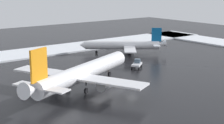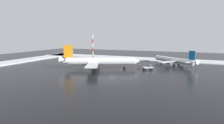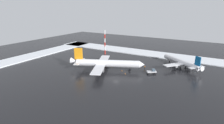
# 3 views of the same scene
# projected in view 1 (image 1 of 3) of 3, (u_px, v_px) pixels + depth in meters

# --- Properties ---
(ground_plane) EXTENTS (240.00, 240.00, 0.00)m
(ground_plane) POSITION_uv_depth(u_px,v_px,m) (132.00, 88.00, 77.24)
(ground_plane) COLOR black
(snow_bank_far) EXTENTS (152.00, 16.00, 0.51)m
(snow_bank_far) POSITION_uv_depth(u_px,v_px,m) (35.00, 52.00, 115.79)
(snow_bank_far) COLOR white
(snow_bank_far) RESTS_ON ground_plane
(airplane_parked_starboard) EXTENTS (36.52, 30.99, 11.46)m
(airplane_parked_starboard) POSITION_uv_depth(u_px,v_px,m) (83.00, 73.00, 75.29)
(airplane_parked_starboard) COLOR white
(airplane_parked_starboard) RESTS_ON ground_plane
(airplane_far_rear) EXTENTS (24.31, 21.94, 8.66)m
(airplane_far_rear) POSITION_uv_depth(u_px,v_px,m) (124.00, 45.00, 114.39)
(airplane_far_rear) COLOR white
(airplane_far_rear) RESTS_ON ground_plane
(pushback_tug) EXTENTS (5.00, 4.52, 2.50)m
(pushback_tug) POSITION_uv_depth(u_px,v_px,m) (137.00, 64.00, 94.60)
(pushback_tug) COLOR silver
(pushback_tug) RESTS_ON ground_plane
(ground_crew_by_nose_gear) EXTENTS (0.36, 0.36, 1.71)m
(ground_crew_by_nose_gear) POSITION_uv_depth(u_px,v_px,m) (62.00, 82.00, 78.36)
(ground_crew_by_nose_gear) COLOR black
(ground_crew_by_nose_gear) RESTS_ON ground_plane
(ground_crew_beside_wing) EXTENTS (0.36, 0.36, 1.71)m
(ground_crew_beside_wing) POSITION_uv_depth(u_px,v_px,m) (108.00, 64.00, 95.51)
(ground_crew_beside_wing) COLOR black
(ground_crew_beside_wing) RESTS_ON ground_plane
(traffic_cone_near_nose) EXTENTS (0.36, 0.36, 0.55)m
(traffic_cone_near_nose) POSITION_uv_depth(u_px,v_px,m) (121.00, 79.00, 82.82)
(traffic_cone_near_nose) COLOR orange
(traffic_cone_near_nose) RESTS_ON ground_plane
(traffic_cone_mid_line) EXTENTS (0.36, 0.36, 0.55)m
(traffic_cone_mid_line) POSITION_uv_depth(u_px,v_px,m) (103.00, 79.00, 83.14)
(traffic_cone_mid_line) COLOR orange
(traffic_cone_mid_line) RESTS_ON ground_plane
(traffic_cone_wingtip_side) EXTENTS (0.36, 0.36, 0.55)m
(traffic_cone_wingtip_side) POSITION_uv_depth(u_px,v_px,m) (72.00, 82.00, 80.74)
(traffic_cone_wingtip_side) COLOR orange
(traffic_cone_wingtip_side) RESTS_ON ground_plane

